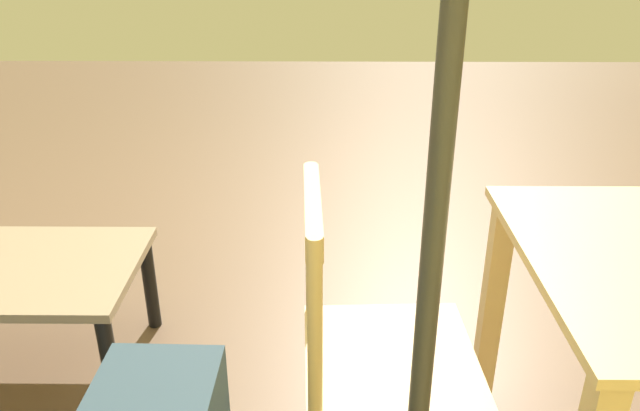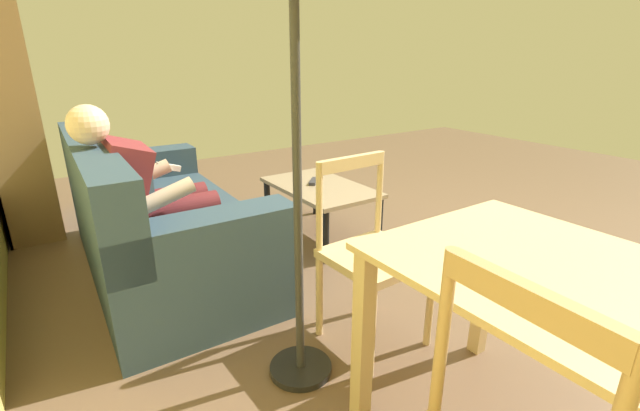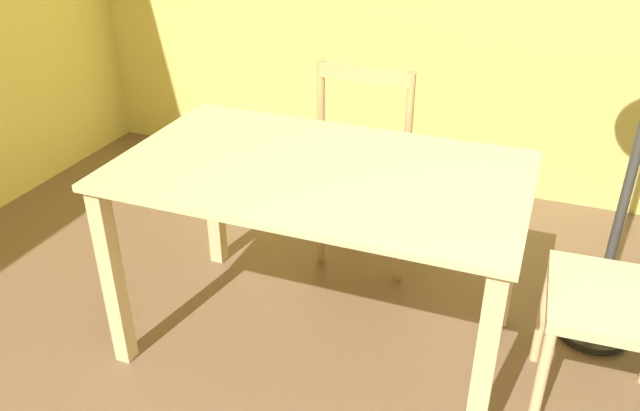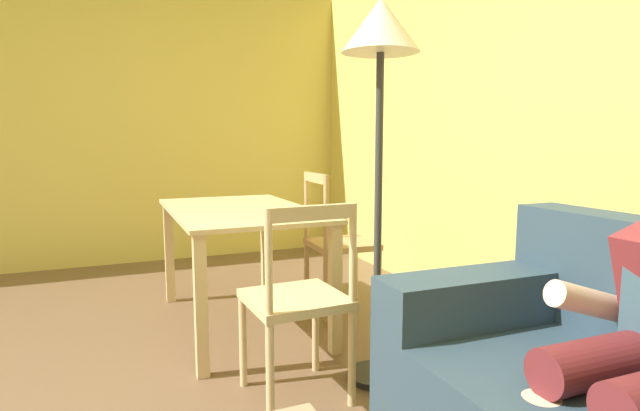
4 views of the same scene
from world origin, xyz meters
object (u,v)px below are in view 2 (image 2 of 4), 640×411
Objects in this scene: person_lounging at (149,194)px; floor_lamp at (294,3)px; dining_chair_facing_couch at (371,255)px; tv_remote at (314,181)px; coffee_table at (320,192)px; bookshelf at (13,134)px; dining_table at (617,331)px; couch at (155,225)px.

floor_lamp reaches higher than person_lounging.
floor_lamp is (-0.03, 0.42, 1.06)m from dining_chair_facing_couch.
tv_remote is 1.40m from dining_chair_facing_couch.
coffee_table is at bearing -23.34° from dining_chair_facing_couch.
tv_remote is 0.09× the size of bookshelf.
dining_table is at bearing -159.96° from bookshelf.
couch reaches higher than dining_table.
dining_chair_facing_couch is (-1.14, -0.73, -0.13)m from person_lounging.
coffee_table is 1.95m from floor_lamp.
person_lounging reaches higher than dining_chair_facing_couch.
couch is 2.46m from dining_table.
couch is 1.39× the size of dining_table.
floor_lamp reaches higher than tv_remote.
coffee_table is at bearing -127.89° from bookshelf.
person_lounging reaches higher than dining_table.
bookshelf reaches higher than tv_remote.
bookshelf is (1.37, 1.87, 0.35)m from tv_remote.
floor_lamp is (-2.71, -0.93, 0.75)m from bookshelf.
person_lounging is (-0.17, 0.04, 0.26)m from couch.
person_lounging is 1.66m from bookshelf.
person_lounging reaches higher than coffee_table.
bookshelf is 2.15× the size of dining_chair_facing_couch.
couch reaches higher than tv_remote.
bookshelf is at bearing 20.04° from dining_table.
bookshelf is (1.36, 0.67, 0.45)m from couch.
floor_lamp is at bearing 22.89° from dining_table.
bookshelf is 1.08× the size of floor_lamp.
bookshelf reaches higher than coffee_table.
bookshelf is at bearing 18.97° from floor_lamp.
person_lounging is 1.53m from floor_lamp.
couch is 1.49m from dining_chair_facing_couch.
coffee_table is 2.32m from dining_table.
person_lounging reaches higher than tv_remote.
dining_chair_facing_couch is at bearing -152.46° from couch.
tv_remote is 2.40m from dining_table.
tv_remote is (-0.01, -1.21, 0.10)m from couch.
bookshelf is at bearing 7.53° from tv_remote.
dining_chair_facing_couch is at bearing -86.03° from floor_lamp.
tv_remote is at bearing -21.91° from dining_chair_facing_couch.
floor_lamp reaches higher than coffee_table.
bookshelf is at bearing 26.77° from dining_chair_facing_couch.
person_lounging is at bearing 93.29° from coffee_table.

